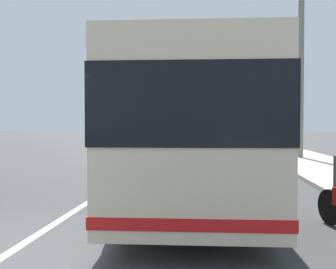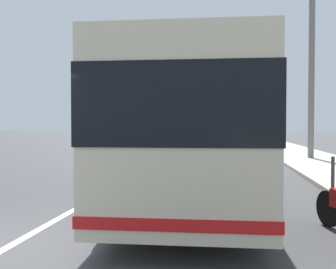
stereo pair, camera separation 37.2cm
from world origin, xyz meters
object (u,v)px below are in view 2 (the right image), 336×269
object	(u,v)px
car_side_street	(219,136)
utility_pole	(311,80)
car_oncoming	(215,139)
coach_bus	(192,128)
car_far_distant	(224,134)

from	to	relation	value
car_side_street	utility_pole	distance (m)	19.99
car_oncoming	utility_pole	world-z (taller)	utility_pole
car_oncoming	utility_pole	distance (m)	11.65
car_side_street	utility_pole	world-z (taller)	utility_pole
coach_bus	car_side_street	distance (m)	29.44
coach_bus	utility_pole	world-z (taller)	utility_pole
car_oncoming	car_side_street	size ratio (longest dim) A/B	1.13
coach_bus	car_far_distant	xyz separation A→B (m)	(38.03, -0.85, -1.04)
car_far_distant	utility_pole	bearing A→B (deg)	-167.26
car_oncoming	car_far_distant	xyz separation A→B (m)	(17.79, -0.73, -0.01)
car_oncoming	car_far_distant	distance (m)	17.81
car_far_distant	car_side_street	bearing A→B (deg)	179.89
car_far_distant	utility_pole	world-z (taller)	utility_pole
car_oncoming	coach_bus	bearing A→B (deg)	-177.02
car_side_street	utility_pole	xyz separation A→B (m)	(-19.04, -5.00, 3.46)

